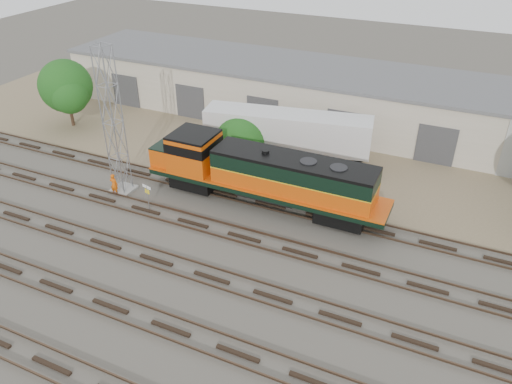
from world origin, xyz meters
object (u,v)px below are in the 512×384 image
at_px(signal_tower, 114,125).
at_px(worker, 114,184).
at_px(semi_trailer, 291,132).
at_px(locomotive, 261,174).

bearing_deg(signal_tower, worker, -105.51).
bearing_deg(worker, signal_tower, -108.64).
bearing_deg(semi_trailer, locomotive, -95.76).
distance_m(locomotive, signal_tower, 11.28).
height_order(locomotive, signal_tower, signal_tower).
distance_m(signal_tower, worker, 4.67).
relative_size(signal_tower, worker, 6.36).
distance_m(locomotive, semi_trailer, 7.42).
bearing_deg(locomotive, signal_tower, -165.23).
height_order(locomotive, worker, locomotive).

